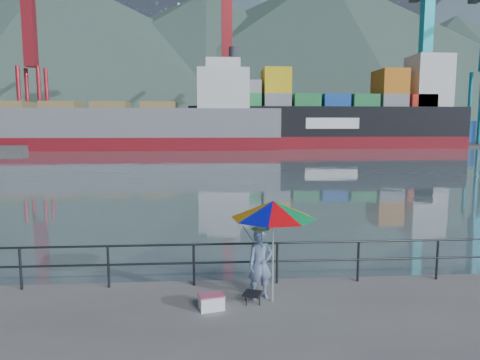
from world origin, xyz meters
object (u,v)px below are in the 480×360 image
at_px(fisherman, 260,264).
at_px(beach_umbrella, 273,210).
at_px(cooler_bag, 211,303).
at_px(bulk_carrier, 136,126).
at_px(container_ship, 335,116).

height_order(fisherman, beach_umbrella, beach_umbrella).
xyz_separation_m(beach_umbrella, cooler_bag, (-1.32, -0.29, -1.89)).
bearing_deg(cooler_bag, bulk_carrier, 87.63).
height_order(beach_umbrella, bulk_carrier, bulk_carrier).
distance_m(fisherman, cooler_bag, 1.35).
relative_size(beach_umbrella, container_ship, 0.04).
distance_m(beach_umbrella, container_ship, 77.43).
bearing_deg(fisherman, container_ship, 60.28).
height_order(cooler_bag, bulk_carrier, bulk_carrier).
bearing_deg(fisherman, cooler_bag, -166.62).
bearing_deg(container_ship, cooler_bag, -108.05).
bearing_deg(beach_umbrella, fisherman, 136.20).
bearing_deg(fisherman, beach_umbrella, -56.11).
xyz_separation_m(fisherman, bulk_carrier, (-14.41, 69.45, 3.30)).
bearing_deg(bulk_carrier, beach_umbrella, -78.12).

